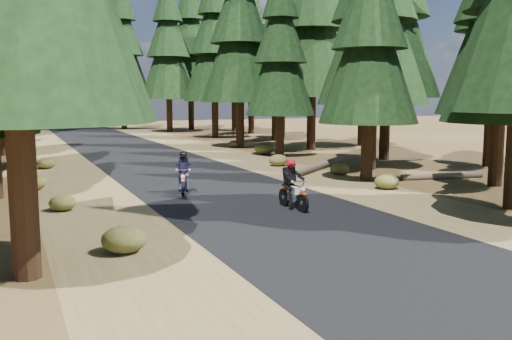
{
  "coord_description": "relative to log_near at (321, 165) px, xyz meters",
  "views": [
    {
      "loc": [
        -6.86,
        -14.06,
        3.33
      ],
      "look_at": [
        0.0,
        1.5,
        1.1
      ],
      "focal_mm": 40.0,
      "sensor_mm": 36.0,
      "label": 1
    }
  ],
  "objects": [
    {
      "name": "pine_forest",
      "position": [
        -6.25,
        12.72,
        7.73
      ],
      "size": [
        34.59,
        55.08,
        16.32
      ],
      "color": "black",
      "rests_on": "ground"
    },
    {
      "name": "rider_lead",
      "position": [
        -5.45,
        -7.75,
        0.33
      ],
      "size": [
        0.58,
        1.66,
        1.46
      ],
      "rotation": [
        0.0,
        0.0,
        3.19
      ],
      "color": "silver",
      "rests_on": "road"
    },
    {
      "name": "understory_shrubs",
      "position": [
        -5.52,
        -0.21,
        0.13
      ],
      "size": [
        15.36,
        29.9,
        0.7
      ],
      "color": "#474C1E",
      "rests_on": "ground"
    },
    {
      "name": "road",
      "position": [
        -6.23,
        -3.32,
        -0.15
      ],
      "size": [
        6.0,
        100.0,
        0.01
      ],
      "primitive_type": "cube",
      "color": "black",
      "rests_on": "ground"
    },
    {
      "name": "ground",
      "position": [
        -6.23,
        -8.32,
        -0.16
      ],
      "size": [
        120.0,
        120.0,
        0.0
      ],
      "primitive_type": "plane",
      "color": "#4A391A",
      "rests_on": "ground"
    },
    {
      "name": "shoulder_r",
      "position": [
        -1.63,
        -3.32,
        -0.16
      ],
      "size": [
        3.2,
        100.0,
        0.01
      ],
      "primitive_type": "cube",
      "color": "brown",
      "rests_on": "ground"
    },
    {
      "name": "log_far",
      "position": [
        2.88,
        -4.71,
        -0.04
      ],
      "size": [
        3.55,
        0.86,
        0.24
      ],
      "primitive_type": "cylinder",
      "rotation": [
        0.0,
        1.57,
        -0.17
      ],
      "color": "#4C4233",
      "rests_on": "ground"
    },
    {
      "name": "shoulder_l",
      "position": [
        -10.83,
        -3.32,
        -0.16
      ],
      "size": [
        3.2,
        100.0,
        0.01
      ],
      "primitive_type": "cube",
      "color": "brown",
      "rests_on": "ground"
    },
    {
      "name": "log_near",
      "position": [
        0.0,
        0.0,
        0.0
      ],
      "size": [
        4.9,
        4.27,
        0.32
      ],
      "primitive_type": "cylinder",
      "rotation": [
        0.0,
        1.57,
        0.71
      ],
      "color": "#4C4233",
      "rests_on": "ground"
    },
    {
      "name": "rider_follow",
      "position": [
        -7.63,
        -3.89,
        0.33
      ],
      "size": [
        0.98,
        1.68,
        1.44
      ],
      "rotation": [
        0.0,
        0.0,
        2.81
      ],
      "color": "#A1110A",
      "rests_on": "road"
    }
  ]
}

